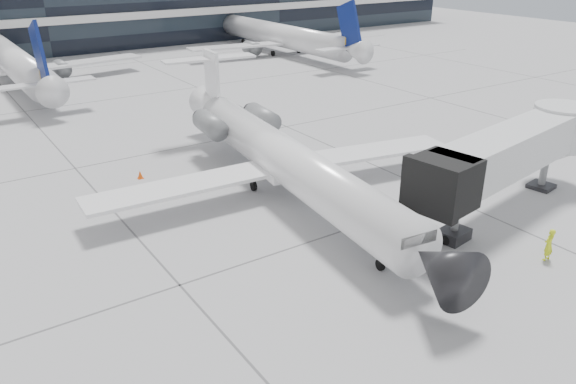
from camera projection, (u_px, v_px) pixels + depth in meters
ground at (333, 234)px, 34.00m from camera, size 220.00×220.00×0.00m
terminal at (32, 18)px, 94.30m from camera, size 170.00×22.00×10.00m
bg_jet_center at (18, 83)px, 71.70m from camera, size 32.00×40.00×9.60m
bg_jet_right at (279, 53)px, 92.15m from camera, size 32.00×40.00×9.60m
regional_jet at (283, 157)px, 38.72m from camera, size 27.22×33.98×7.85m
jet_bridge at (517, 148)px, 35.73m from camera, size 18.11×6.07×5.82m
ramp_worker at (549, 245)px, 30.87m from camera, size 0.71×0.49×1.90m
traffic_cone at (140, 175)px, 42.08m from camera, size 0.46×0.46×0.62m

